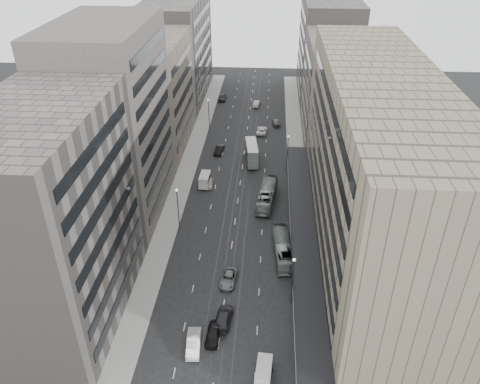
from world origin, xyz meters
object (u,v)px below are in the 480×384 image
(panel_van, at_px, (205,180))
(bus_near, at_px, (282,248))
(bus_far, at_px, (267,195))
(pedestrian, at_px, (299,354))
(sedan_2, at_px, (228,278))
(double_decker, at_px, (252,153))
(sedan_0, at_px, (213,334))
(sedan_1, at_px, (194,343))
(vw_microbus, at_px, (264,373))

(panel_van, bearing_deg, bus_near, -51.86)
(bus_far, distance_m, pedestrian, 37.05)
(panel_van, relative_size, sedan_2, 0.88)
(bus_near, bearing_deg, bus_far, -85.56)
(double_decker, bearing_deg, sedan_2, -99.65)
(sedan_0, bearing_deg, pedestrian, -11.08)
(sedan_2, bearing_deg, bus_far, 83.06)
(bus_near, height_order, sedan_1, bus_near)
(sedan_0, distance_m, sedan_2, 11.06)
(bus_near, height_order, sedan_0, bus_near)
(bus_near, distance_m, double_decker, 33.15)
(bus_near, height_order, bus_far, bus_far)
(sedan_0, relative_size, sedan_1, 0.91)
(sedan_2, bearing_deg, panel_van, 110.94)
(double_decker, bearing_deg, vw_microbus, -93.05)
(bus_near, bearing_deg, sedan_0, 56.96)
(bus_near, xyz_separation_m, vw_microbus, (-2.46, -23.98, -0.20))
(sedan_0, height_order, pedestrian, pedestrian)
(pedestrian, bearing_deg, sedan_0, -31.11)
(panel_van, bearing_deg, double_decker, 52.51)
(panel_van, xyz_separation_m, sedan_2, (7.40, -28.35, -0.80))
(sedan_0, xyz_separation_m, pedestrian, (11.21, -2.73, 0.36))
(bus_near, relative_size, bus_far, 0.94)
(bus_near, height_order, double_decker, double_decker)
(double_decker, relative_size, pedestrian, 4.35)
(double_decker, bearing_deg, bus_near, -85.77)
(bus_near, distance_m, bus_far, 16.41)
(bus_far, relative_size, sedan_2, 2.39)
(vw_microbus, bearing_deg, bus_far, 95.05)
(panel_van, height_order, pedestrian, panel_van)
(sedan_2, height_order, pedestrian, pedestrian)
(sedan_0, distance_m, sedan_1, 2.94)
(sedan_1, height_order, sedan_2, sedan_1)
(bus_near, distance_m, panel_van, 26.60)
(bus_far, distance_m, double_decker, 16.76)
(bus_near, xyz_separation_m, pedestrian, (1.91, -20.58, -0.40))
(vw_microbus, bearing_deg, panel_van, 110.68)
(sedan_1, bearing_deg, pedestrian, -8.79)
(panel_van, distance_m, sedan_1, 41.30)
(bus_near, height_order, panel_van, bus_near)
(bus_far, distance_m, sedan_0, 34.62)
(bus_far, bearing_deg, pedestrian, 104.31)
(sedan_0, bearing_deg, bus_near, 65.09)
(bus_far, height_order, sedan_2, bus_far)
(panel_van, height_order, sedan_1, panel_van)
(bus_far, relative_size, sedan_1, 2.35)
(bus_far, bearing_deg, vw_microbus, 97.48)
(bus_near, bearing_deg, panel_van, -59.48)
(vw_microbus, xyz_separation_m, sedan_0, (-6.84, 6.14, -0.56))
(pedestrian, bearing_deg, bus_far, -100.05)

